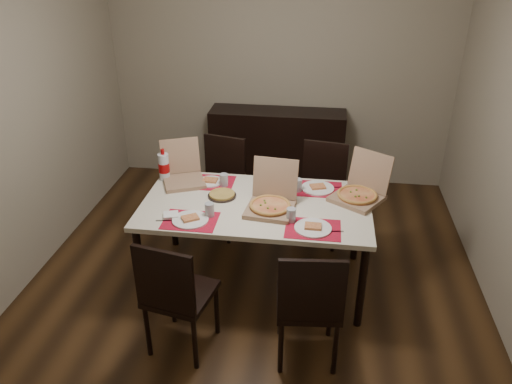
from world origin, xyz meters
The scene contains 19 objects.
ground centered at (0.00, 0.00, -0.01)m, with size 3.80×4.00×0.02m, color #412814.
room_walls centered at (0.00, 0.43, 1.73)m, with size 3.84×4.02×2.62m.
sideboard centered at (0.00, 1.78, 0.45)m, with size 1.50×0.40×0.90m, color black.
dining_table centered at (0.01, -0.06, 0.68)m, with size 1.80×1.00×0.75m.
chair_near_left centered at (-0.41, -0.94, 0.51)m, with size 0.50×0.50×0.93m.
chair_near_right centered at (0.48, -0.91, 0.51)m, with size 0.46×0.46×0.93m.
chair_far_left centered at (-0.44, 0.76, 0.51)m, with size 0.50×0.50×0.93m.
chair_far_right centered at (0.53, 0.75, 0.51)m, with size 0.48×0.48×0.93m.
setting_near_left centered at (-0.42, -0.37, 0.77)m, with size 0.46×0.30×0.11m.
setting_near_right centered at (0.43, -0.36, 0.77)m, with size 0.42×0.30×0.11m.
setting_far_left centered at (-0.41, 0.24, 0.77)m, with size 0.50×0.30×0.11m.
setting_far_right centered at (0.45, 0.24, 0.77)m, with size 0.41×0.30×0.11m.
napkin_loose centered at (0.04, -0.17, 0.76)m, with size 0.12×0.11×0.02m, color white.
pizza_box_center centered at (0.14, -0.13, 0.81)m, with size 0.39×0.43×0.36m.
pizza_box_right centered at (0.82, 0.13, 0.81)m, with size 0.51×0.52×0.36m.
pizza_box_left centered at (-0.66, 0.25, 0.81)m, with size 0.45×0.47×0.33m.
faina_plate centered at (-0.27, 0.01, 0.76)m, with size 0.23×0.23×0.03m.
dip_bowl centered at (0.17, 0.08, 0.77)m, with size 0.12×0.12×0.03m, color white.
soda_bottle centered at (-0.83, 0.26, 0.87)m, with size 0.09×0.09×0.28m.
Camera 1 is at (0.49, -3.48, 2.66)m, focal length 35.00 mm.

